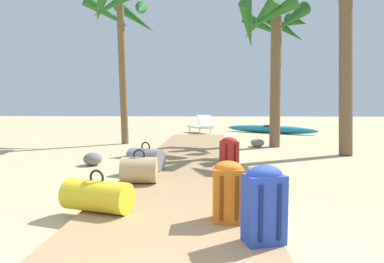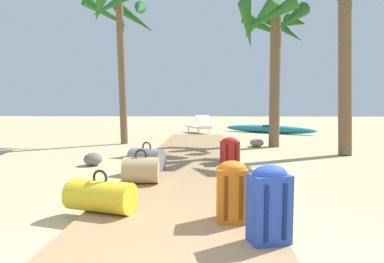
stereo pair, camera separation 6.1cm
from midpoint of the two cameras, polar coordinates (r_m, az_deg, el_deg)
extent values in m
plane|color=tan|center=(5.76, -0.72, -6.65)|extent=(60.00, 60.00, 0.00)
cube|color=#9E7A51|center=(6.73, -0.26, -4.67)|extent=(1.84, 9.91, 0.08)
cylinder|color=slate|center=(5.17, -8.64, -5.08)|extent=(0.64, 0.52, 0.36)
torus|color=black|center=(5.14, -8.67, -2.78)|extent=(0.16, 0.08, 0.16)
cube|color=orange|center=(2.90, 6.75, -11.42)|extent=(0.27, 0.24, 0.49)
ellipsoid|color=orange|center=(2.85, 6.79, -6.70)|extent=(0.26, 0.22, 0.13)
cylinder|color=#70380C|center=(2.79, 5.59, -12.09)|extent=(0.04, 0.04, 0.39)
cylinder|color=#70380C|center=(2.80, 8.38, -12.03)|extent=(0.04, 0.04, 0.39)
cube|color=red|center=(5.69, 6.66, -3.88)|extent=(0.35, 0.27, 0.42)
ellipsoid|color=red|center=(5.66, 6.68, -1.80)|extent=(0.33, 0.26, 0.16)
cylinder|color=#5B110F|center=(5.56, 6.17, -4.07)|extent=(0.04, 0.04, 0.33)
cylinder|color=#5B110F|center=(5.60, 7.73, -4.02)|extent=(0.04, 0.04, 0.33)
cylinder|color=tan|center=(4.32, -9.75, -7.04)|extent=(0.50, 0.38, 0.36)
torus|color=black|center=(4.28, -9.79, -4.31)|extent=(0.17, 0.03, 0.16)
cylinder|color=gold|center=(3.29, -17.00, -11.29)|extent=(0.74, 0.48, 0.31)
torus|color=black|center=(3.24, -17.07, -8.13)|extent=(0.16, 0.07, 0.16)
cube|color=#2847B7|center=(2.51, 13.29, -13.62)|extent=(0.34, 0.27, 0.53)
ellipsoid|color=#2847B7|center=(2.44, 13.40, -7.72)|extent=(0.33, 0.26, 0.15)
cylinder|color=navy|center=(2.40, 12.76, -14.51)|extent=(0.04, 0.04, 0.42)
cylinder|color=navy|center=(2.46, 15.96, -14.03)|extent=(0.04, 0.04, 0.42)
cylinder|color=brown|center=(9.46, -12.94, 9.98)|extent=(0.21, 0.52, 4.06)
cone|color=#236023|center=(9.78, -9.85, 21.27)|extent=(0.50, 1.15, 0.75)
cone|color=#236023|center=(10.46, -10.65, 19.76)|extent=(1.52, 0.79, 1.21)
cone|color=#236023|center=(10.48, -15.41, 20.09)|extent=(1.36, 1.38, 0.88)
cone|color=#236023|center=(9.69, -16.82, 21.18)|extent=(0.94, 1.24, 0.86)
cone|color=#236023|center=(9.08, -13.81, 22.24)|extent=(1.54, 0.57, 1.11)
cylinder|color=brown|center=(8.18, 26.11, 11.29)|extent=(0.29, 0.67, 4.29)
cylinder|color=brown|center=(8.99, 14.80, 8.64)|extent=(0.29, 0.38, 3.57)
cone|color=#236023|center=(9.47, 18.53, 18.61)|extent=(0.51, 1.26, 0.75)
cone|color=#236023|center=(9.83, 16.54, 17.58)|extent=(1.22, 1.01, 1.09)
cone|color=#236023|center=(9.80, 12.79, 18.26)|extent=(1.39, 0.82, 0.79)
cone|color=#236023|center=(9.33, 10.03, 18.44)|extent=(0.75, 1.48, 1.23)
cone|color=#236023|center=(8.78, 12.04, 19.43)|extent=(1.05, 1.25, 1.03)
cone|color=#236023|center=(8.63, 14.22, 20.02)|extent=(1.40, 0.85, 0.87)
cone|color=#236023|center=(8.85, 17.56, 19.14)|extent=(1.14, 0.86, 0.94)
cube|color=white|center=(13.22, 1.07, 0.85)|extent=(1.13, 1.52, 0.08)
cube|color=white|center=(12.66, 2.14, 1.95)|extent=(0.76, 0.72, 0.47)
cylinder|color=silver|center=(13.66, -0.79, 0.34)|extent=(0.04, 0.04, 0.22)
cylinder|color=silver|center=(13.84, 1.06, 0.40)|extent=(0.04, 0.04, 0.22)
cylinder|color=silver|center=(12.63, 1.08, -0.01)|extent=(0.04, 0.04, 0.22)
cylinder|color=silver|center=(12.82, 3.05, 0.06)|extent=(0.04, 0.04, 0.22)
ellipsoid|color=teal|center=(13.58, 13.68, 0.42)|extent=(3.65, 2.70, 0.33)
torus|color=black|center=(13.57, 13.69, 1.04)|extent=(0.68, 0.68, 0.05)
ellipsoid|color=slate|center=(6.25, -18.01, -4.85)|extent=(0.45, 0.44, 0.25)
ellipsoid|color=gray|center=(8.88, 11.63, -2.03)|extent=(0.42, 0.47, 0.23)
camera|label=1|loc=(0.03, 89.76, 0.02)|focal=29.01mm
camera|label=2|loc=(0.03, -90.24, -0.02)|focal=29.01mm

